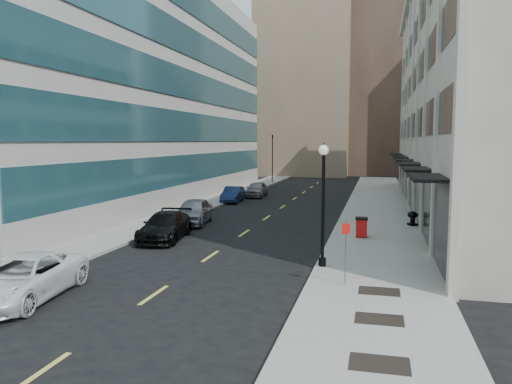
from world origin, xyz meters
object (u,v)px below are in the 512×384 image
at_px(sign_post, 346,243).
at_px(car_silver_sedan, 194,211).
at_px(car_black_pickup, 165,226).
at_px(urn_planter, 413,217).
at_px(lamppost, 323,194).
at_px(traffic_signal, 272,138).
at_px(car_grey_sedan, 257,189).
at_px(trash_bin, 361,226).
at_px(car_white_van, 22,278).
at_px(car_blue_sedan, 233,194).

bearing_deg(sign_post, car_silver_sedan, 113.15).
distance_m(car_black_pickup, urn_planter, 15.02).
xyz_separation_m(lamppost, urn_planter, (4.30, 11.37, -2.48)).
height_order(traffic_signal, car_grey_sedan, traffic_signal).
bearing_deg(car_silver_sedan, car_black_pickup, -93.67).
bearing_deg(trash_bin, car_white_van, -131.80).
bearing_deg(traffic_signal, trash_bin, -70.50).
bearing_deg(sign_post, car_grey_sedan, 92.29).
height_order(car_silver_sedan, lamppost, lamppost).
bearing_deg(car_white_van, car_silver_sedan, 83.33).
bearing_deg(lamppost, trash_bin, 78.66).
height_order(car_black_pickup, car_silver_sedan, car_silver_sedan).
bearing_deg(lamppost, car_blue_sedan, 115.52).
height_order(car_black_pickup, sign_post, sign_post).
relative_size(car_white_van, lamppost, 1.05).
relative_size(car_black_pickup, car_silver_sedan, 1.06).
relative_size(car_silver_sedan, car_grey_sedan, 1.12).
height_order(car_silver_sedan, urn_planter, car_silver_sedan).
bearing_deg(lamppost, car_silver_sedan, 134.22).
bearing_deg(urn_planter, lamppost, -110.71).
relative_size(car_grey_sedan, sign_post, 1.78).
distance_m(car_white_van, car_grey_sedan, 32.10).
height_order(traffic_signal, lamppost, traffic_signal).
height_order(car_white_van, lamppost, lamppost).
relative_size(trash_bin, sign_post, 0.45).
relative_size(lamppost, urn_planter, 5.88).
relative_size(traffic_signal, sign_post, 2.90).
relative_size(lamppost, sign_post, 2.14).
xyz_separation_m(car_black_pickup, car_silver_sedan, (-0.38, 5.29, 0.08)).
bearing_deg(lamppost, car_grey_sedan, 109.46).
relative_size(car_white_van, car_black_pickup, 1.06).
bearing_deg(lamppost, car_white_van, -145.59).
height_order(sign_post, urn_planter, sign_post).
xyz_separation_m(car_black_pickup, trash_bin, (10.31, 2.51, -0.01)).
bearing_deg(traffic_signal, sign_post, -74.77).
height_order(car_blue_sedan, trash_bin, car_blue_sedan).
xyz_separation_m(car_white_van, car_silver_sedan, (0.03, 15.98, 0.07)).
xyz_separation_m(car_blue_sedan, sign_post, (11.20, -23.70, 1.02)).
bearing_deg(lamppost, urn_planter, 69.29).
distance_m(trash_bin, urn_planter, 5.44).
xyz_separation_m(car_silver_sedan, lamppost, (9.32, -9.58, 2.35)).
bearing_deg(urn_planter, car_blue_sedan, 145.81).
bearing_deg(trash_bin, lamppost, -104.08).
height_order(car_white_van, trash_bin, car_white_van).
distance_m(trash_bin, lamppost, 7.35).
height_order(car_blue_sedan, lamppost, lamppost).
distance_m(trash_bin, sign_post, 9.40).
distance_m(traffic_signal, car_white_van, 47.84).
distance_m(car_silver_sedan, car_blue_sedan, 11.60).
relative_size(car_silver_sedan, urn_planter, 5.49).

